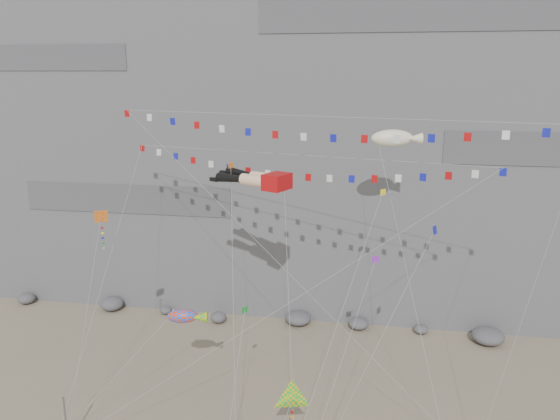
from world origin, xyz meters
TOP-DOWN VIEW (x-y plane):
  - cliff at (0.00, 32.00)m, footprint 80.00×28.00m
  - talus_boulders at (0.00, 17.00)m, footprint 60.00×3.00m
  - legs_kite at (-1.69, 5.85)m, footprint 9.00×15.47m
  - flag_banner_upper at (1.06, 7.92)m, footprint 28.77×16.31m
  - flag_banner_lower at (2.89, 5.28)m, footprint 32.26×10.30m
  - harlequin_kite at (-12.27, 1.91)m, footprint 2.04×6.31m
  - fish_windsock at (-6.67, 2.33)m, footprint 9.12×6.54m
  - delta_kite at (2.55, -4.49)m, footprint 2.97×3.39m
  - blimp_windsock at (8.18, 11.14)m, footprint 6.54×14.38m
  - small_kite_a at (-3.96, 6.97)m, footprint 3.85×13.24m
  - small_kite_b at (7.13, 4.30)m, footprint 4.71×10.75m
  - small_kite_c at (-1.50, 0.48)m, footprint 1.09×7.05m
  - small_kite_d at (7.43, 7.60)m, footprint 6.32×15.87m
  - small_kite_e at (10.62, 0.91)m, footprint 7.79×6.66m

SIDE VIEW (x-z plane):
  - talus_boulders at x=0.00m, z-range 0.00..1.20m
  - delta_kite at x=2.55m, z-range 1.98..9.25m
  - fish_windsock at x=-6.67m, z-range 1.32..12.85m
  - small_kite_c at x=-1.50m, z-range 3.22..14.06m
  - small_kite_b at x=7.13m, z-range 3.42..19.33m
  - harlequin_kite at x=-12.27m, z-range 6.67..22.36m
  - small_kite_e at x=10.62m, z-range 5.90..23.48m
  - small_kite_d at x=7.43m, z-range 4.03..26.66m
  - legs_kite at x=-1.69m, z-range 6.33..27.41m
  - small_kite_a at x=-3.96m, z-range 6.11..27.99m
  - flag_banner_upper at x=1.06m, z-range 5.11..31.75m
  - blimp_windsock at x=8.18m, z-range 7.54..31.40m
  - flag_banner_lower at x=2.89m, z-range 9.05..34.06m
  - cliff at x=0.00m, z-range 0.00..50.00m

